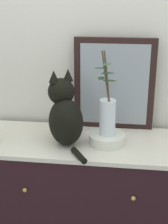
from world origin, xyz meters
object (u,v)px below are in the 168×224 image
object	(u,v)px
mirror_leaning	(114,85)
bowl_porcelain	(107,139)
sideboard	(84,205)
vase_glass_clear	(107,115)
cat_sitting	(65,114)

from	to	relation	value
mirror_leaning	bowl_porcelain	world-z (taller)	mirror_leaning
sideboard	vase_glass_clear	size ratio (longest dim) A/B	2.79
mirror_leaning	cat_sitting	world-z (taller)	mirror_leaning
sideboard	mirror_leaning	distance (m)	0.79
bowl_porcelain	sideboard	bearing A→B (deg)	172.80
sideboard	mirror_leaning	bearing A→B (deg)	54.68
bowl_porcelain	vase_glass_clear	bearing A→B (deg)	-104.65
mirror_leaning	vase_glass_clear	xyz separation A→B (m)	(-0.02, -0.24, -0.11)
cat_sitting	vase_glass_clear	distance (m)	0.24
sideboard	cat_sitting	size ratio (longest dim) A/B	3.18
sideboard	mirror_leaning	xyz separation A→B (m)	(0.16, 0.22, 0.74)
cat_sitting	vase_glass_clear	bearing A→B (deg)	4.74
cat_sitting	bowl_porcelain	bearing A→B (deg)	5.43
cat_sitting	bowl_porcelain	distance (m)	0.28
mirror_leaning	cat_sitting	bearing A→B (deg)	-134.83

